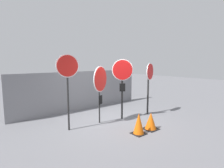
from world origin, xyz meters
TOP-DOWN VIEW (x-y plane):
  - ground_plane at (0.00, 0.00)m, footprint 40.00×40.00m
  - fence_back at (0.00, 2.09)m, footprint 6.41×0.12m
  - stop_sign_0 at (-1.65, 0.09)m, footprint 0.73×0.16m
  - stop_sign_1 at (-0.45, 0.01)m, footprint 0.84×0.43m
  - stop_sign_2 at (0.47, -0.15)m, footprint 0.69×0.47m
  - stop_sign_3 at (1.79, -0.39)m, footprint 0.69×0.26m
  - traffic_cone_0 at (0.49, -1.52)m, footprint 0.45×0.45m
  - traffic_cone_1 at (-0.10, -1.53)m, footprint 0.40×0.40m

SIDE VIEW (x-z plane):
  - ground_plane at x=0.00m, z-range 0.00..0.00m
  - traffic_cone_0 at x=0.49m, z-range 0.00..0.56m
  - traffic_cone_1 at x=-0.10m, z-range 0.00..0.66m
  - fence_back at x=0.00m, z-range 0.00..1.80m
  - stop_sign_1 at x=-0.45m, z-range 0.47..2.55m
  - stop_sign_3 at x=1.79m, z-range 0.47..2.65m
  - stop_sign_2 at x=0.47m, z-range 0.52..2.85m
  - stop_sign_0 at x=-1.65m, z-range 0.63..3.09m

